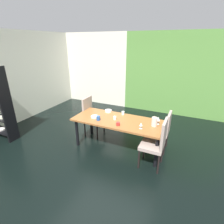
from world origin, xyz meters
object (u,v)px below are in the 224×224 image
Objects in this scene: dining_table at (119,123)px; cup_corner at (98,118)px; serving_bowl_left at (155,120)px; serving_bowl_right at (95,117)px; chair_left_far at (91,115)px; cup_north at (123,113)px; chair_right_near at (157,142)px; cup_east at (115,118)px; wine_glass_south at (141,125)px; chair_right_far at (162,129)px; wine_glass_rear at (158,119)px; pitcher_near_window at (154,122)px; cup_near_shelf at (118,124)px; serving_bowl_center at (108,111)px.

cup_corner reaches higher than dining_table.
serving_bowl_right is (-1.33, -0.40, -0.00)m from serving_bowl_left.
dining_table is at bearing 70.54° from chair_left_far.
cup_corner is (-0.38, -0.54, 0.01)m from cup_north.
chair_right_near is 1.09m from cup_east.
serving_bowl_left is (0.19, 0.48, -0.07)m from wine_glass_south.
chair_left_far reaches higher than chair_right_far.
chair_left_far is 1.70m from serving_bowl_left.
wine_glass_rear is at bearing -11.51° from cup_north.
wine_glass_south is at bearing -111.86° from serving_bowl_left.
cup_corner is at bearing 44.03° from chair_left_far.
wine_glass_south is at bearing 0.41° from cup_corner.
pitcher_near_window is at bearing 11.15° from cup_corner.
serving_bowl_left is at bearing 95.75° from pitcher_near_window.
dining_table is at bearing 11.00° from cup_east.
chair_right_near reaches higher than chair_right_far.
chair_right_near is 1.18m from cup_north.
cup_corner is (-1.34, -0.53, 0.24)m from chair_right_far.
chair_right_far is at bearing 90.00° from chair_left_far.
chair_right_near is 0.56m from wine_glass_rear.
chair_right_near reaches higher than wine_glass_rear.
chair_left_far is 0.92m from cup_north.
cup_east is 0.94× the size of cup_north.
cup_near_shelf is 0.95× the size of cup_north.
chair_right_far is 5.69× the size of wine_glass_rear.
cup_east is at bearing 126.81° from cup_near_shelf.
pitcher_near_window is at bearing 80.20° from chair_left_far.
cup_north reaches higher than dining_table.
pitcher_near_window reaches higher than wine_glass_rear.
serving_bowl_right is (0.36, -0.44, 0.18)m from chair_left_far.
cup_east is at bearing -46.45° from serving_bowl_center.
cup_corner is at bearing -168.85° from pitcher_near_window.
chair_right_near is 6.28× the size of wine_glass_rear.
wine_glass_rear reaches higher than serving_bowl_center.
serving_bowl_center is 1.26m from pitcher_near_window.
dining_table is 0.48m from cup_corner.
wine_glass_rear is 2.10× the size of cup_east.
serving_bowl_right is 0.18m from cup_corner.
dining_table is at bearing 160.79° from wine_glass_south.
cup_north is 0.66m from cup_corner.
wine_glass_rear is 1.28× the size of wine_glass_south.
wine_glass_south is (-0.27, -0.35, -0.03)m from wine_glass_rear.
chair_left_far is at bearing 90.00° from chair_right_far.
serving_bowl_right is 1.36m from pitcher_near_window.
chair_right_far is at bearing 21.74° from cup_corner.
wine_glass_rear is 0.97× the size of serving_bowl_right.
cup_near_shelf is at bearing 60.02° from chair_left_far.
wine_glass_rear reaches higher than cup_east.
serving_bowl_left reaches higher than serving_bowl_right.
cup_corner is at bearing -164.04° from wine_glass_rear.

